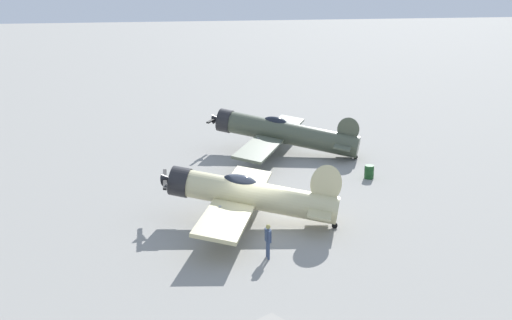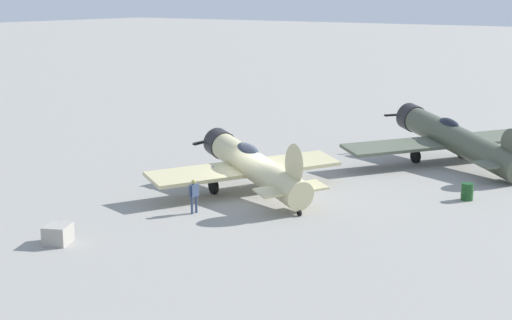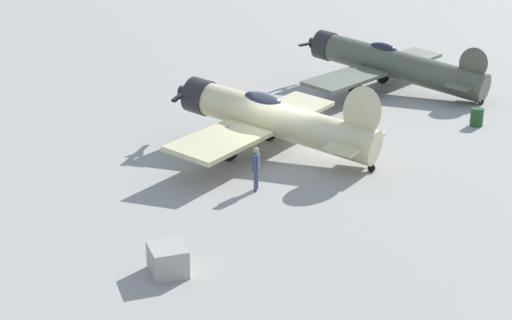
% 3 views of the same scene
% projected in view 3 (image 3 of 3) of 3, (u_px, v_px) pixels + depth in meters
% --- Properties ---
extents(ground_plane, '(400.00, 400.00, 0.00)m').
position_uv_depth(ground_plane, '(280.00, 155.00, 28.03)').
color(ground_plane, gray).
extents(airplane_foreground, '(8.56, 9.99, 3.28)m').
position_uv_depth(airplane_foreground, '(270.00, 118.00, 27.80)').
color(airplane_foreground, beige).
rests_on(airplane_foreground, ground_plane).
extents(airplane_mid_apron, '(10.21, 12.16, 3.00)m').
position_uv_depth(airplane_mid_apron, '(390.00, 64.00, 38.58)').
color(airplane_mid_apron, '#4C5442').
rests_on(airplane_mid_apron, ground_plane).
extents(ground_crew_mechanic, '(0.24, 0.60, 1.55)m').
position_uv_depth(ground_crew_mechanic, '(256.00, 165.00, 24.03)').
color(ground_crew_mechanic, '#384766').
rests_on(ground_crew_mechanic, ground_plane).
extents(equipment_crate, '(1.30, 1.39, 0.76)m').
position_uv_depth(equipment_crate, '(168.00, 260.00, 18.40)').
color(equipment_crate, '#9E998E').
rests_on(equipment_crate, ground_plane).
extents(fuel_drum, '(0.61, 0.61, 0.82)m').
position_uv_depth(fuel_drum, '(477.00, 117.00, 32.05)').
color(fuel_drum, '#19471E').
rests_on(fuel_drum, ground_plane).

